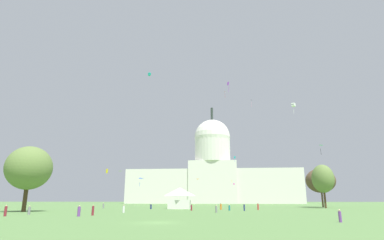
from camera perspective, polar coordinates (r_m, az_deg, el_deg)
ground_plane at (r=38.26m, az=-6.34°, el=-18.22°), size 800.00×800.00×0.00m
capitol_building at (r=226.30m, az=3.85°, el=-9.81°), size 122.17×26.22×69.98m
event_tent at (r=93.82m, az=-2.30°, el=-14.11°), size 6.66×4.82×6.06m
tree_east_far at (r=123.53m, az=22.53°, el=-10.24°), size 12.05×11.37×13.65m
tree_west_far at (r=80.51m, az=-27.74°, el=-7.80°), size 11.25×11.53×14.52m
tree_east_mid at (r=111.04m, az=22.89°, el=-9.90°), size 9.64×9.74×13.77m
person_navy_back_center at (r=78.01m, az=9.56°, el=-15.56°), size 0.45×0.45×1.72m
person_purple_mid_left at (r=54.82m, az=-20.04°, el=-15.49°), size 0.64×0.64×1.72m
person_purple_mid_right at (r=42.12m, az=25.53°, el=-15.67°), size 0.47×0.47×1.48m
person_navy_aisle_center at (r=92.87m, az=-7.55°, el=-15.50°), size 0.53×0.53×1.50m
person_grey_lawn_far_right at (r=64.94m, az=-27.72°, el=-14.51°), size 0.65×0.65×1.56m
person_maroon_back_left at (r=79.34m, az=-0.10°, el=-15.80°), size 0.41×0.41×1.55m
person_white_mid_center at (r=67.83m, az=-12.45°, el=-15.69°), size 0.66×0.66×1.60m
person_maroon_near_tree_west at (r=60.14m, az=-31.04°, el=-14.15°), size 0.58×0.58×1.76m
person_grey_back_right at (r=103.36m, az=-15.95°, el=-14.93°), size 0.59×0.59×1.63m
person_grey_front_center at (r=67.17m, az=4.48°, el=-16.00°), size 0.51×0.51×1.53m
person_maroon_front_left at (r=57.42m, az=-17.74°, el=-15.56°), size 0.56×0.56×1.74m
person_teal_deep_crowd at (r=80.14m, az=6.87°, el=-15.71°), size 0.55×0.55×1.48m
person_red_near_tent at (r=85.97m, az=12.03°, el=-15.32°), size 0.53×0.53×1.75m
person_orange_near_tree_east at (r=87.88m, az=5.32°, el=-15.57°), size 0.64×0.64×1.68m
kite_violet_mid at (r=84.15m, az=6.66°, el=6.47°), size 0.59×0.61×2.89m
kite_turquoise_high at (r=108.45m, az=-7.83°, el=8.33°), size 1.09×1.06×1.09m
kite_yellow_low at (r=90.76m, az=-15.35°, el=-9.03°), size 0.49×0.76×1.26m
kite_cyan_mid at (r=150.79m, az=7.85°, el=-6.89°), size 0.98×0.72×3.03m
kite_green_low at (r=91.00m, az=22.34°, el=-4.53°), size 1.49×1.33×2.49m
kite_gold_low at (r=180.53m, az=7.34°, el=-11.10°), size 0.42×0.95×1.33m
kite_blue_low at (r=95.29m, az=-9.55°, el=-10.70°), size 1.59×1.61×2.39m
kite_orange_low at (r=176.21m, az=0.97°, el=-10.95°), size 1.76×1.49×0.36m
kite_white_mid at (r=104.92m, az=18.12°, el=2.67°), size 1.45×1.46×3.60m
kite_lime_low at (r=125.61m, az=-13.07°, el=-9.21°), size 1.56×0.85×0.12m
kite_pink_high at (r=138.27m, az=6.17°, el=5.01°), size 0.99×1.21×2.36m
kite_black_high at (r=178.27m, az=10.82°, el=3.41°), size 1.46×0.84×4.03m
kite_magenta_low at (r=203.03m, az=7.70°, el=-11.56°), size 0.92×0.59×1.13m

